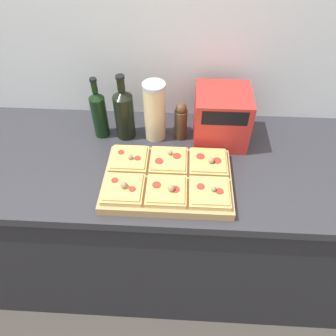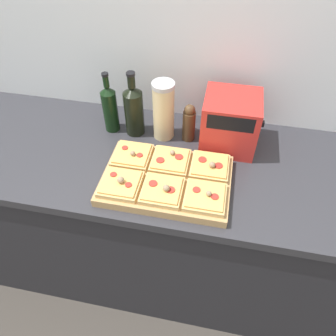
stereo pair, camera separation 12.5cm
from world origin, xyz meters
name	(u,v)px [view 1 (the left image)]	position (x,y,z in m)	size (l,w,h in m)	color
ground_plane	(159,319)	(0.00, 0.00, 0.00)	(12.00, 12.00, 0.00)	#3D3833
wall_back	(165,43)	(0.00, 0.67, 1.25)	(6.00, 0.06, 2.50)	silver
kitchen_counter	(162,222)	(0.00, 0.32, 0.46)	(2.63, 0.67, 0.92)	#232328
cutting_board	(168,180)	(0.04, 0.19, 0.93)	(0.49, 0.33, 0.04)	tan
pizza_slice_back_left	(129,159)	(-0.12, 0.26, 0.96)	(0.15, 0.15, 0.05)	tan
pizza_slice_back_center	(169,160)	(0.04, 0.27, 0.96)	(0.15, 0.15, 0.05)	tan
pizza_slice_back_right	(208,162)	(0.19, 0.26, 0.97)	(0.15, 0.15, 0.05)	tan
pizza_slice_front_left	(123,189)	(-0.12, 0.11, 0.97)	(0.15, 0.15, 0.05)	tan
pizza_slice_front_center	(166,190)	(0.04, 0.11, 0.97)	(0.15, 0.15, 0.05)	tan
pizza_slice_front_right	(210,192)	(0.19, 0.11, 0.96)	(0.15, 0.15, 0.05)	tan
olive_oil_bottle	(99,113)	(-0.27, 0.47, 1.03)	(0.07, 0.07, 0.28)	black
wine_bottle	(124,113)	(-0.16, 0.47, 1.04)	(0.08, 0.08, 0.30)	black
grain_jar_tall	(155,111)	(-0.03, 0.47, 1.05)	(0.09, 0.09, 0.27)	beige
pepper_mill	(181,121)	(0.08, 0.47, 1.00)	(0.05, 0.05, 0.18)	#47331E
toaster_oven	(221,117)	(0.25, 0.47, 1.03)	(0.25, 0.21, 0.23)	red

